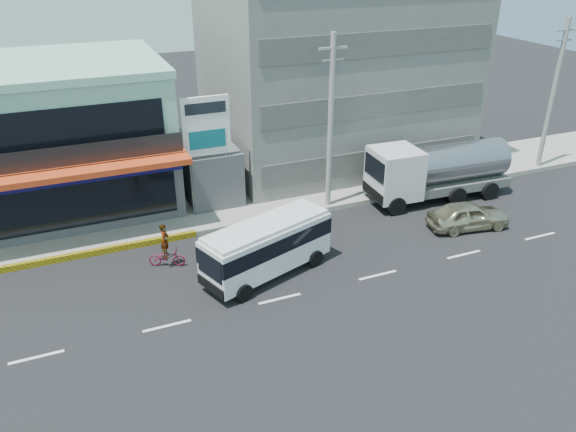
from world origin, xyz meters
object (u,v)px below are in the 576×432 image
at_px(billboard, 207,133).
at_px(tanker_truck, 434,170).
at_px(satellite_dish, 208,145).
at_px(minibus, 267,244).
at_px(utility_pole_far, 553,95).
at_px(concrete_building, 334,59).
at_px(shop_building, 57,140).
at_px(utility_pole_near, 330,124).
at_px(motorcycle_rider, 166,252).
at_px(sedan, 468,215).

height_order(billboard, tanker_truck, billboard).
height_order(satellite_dish, minibus, satellite_dish).
bearing_deg(utility_pole_far, satellite_dish, 170.71).
relative_size(concrete_building, satellite_dish, 10.67).
relative_size(shop_building, utility_pole_near, 1.24).
relative_size(satellite_dish, motorcycle_rider, 0.66).
relative_size(minibus, tanker_truck, 0.76).
relative_size(satellite_dish, minibus, 0.22).
bearing_deg(utility_pole_far, concrete_building, 147.65).
height_order(shop_building, utility_pole_far, utility_pole_far).
height_order(utility_pole_far, motorcycle_rider, utility_pole_far).
relative_size(billboard, tanker_truck, 0.77).
xyz_separation_m(shop_building, minibus, (8.23, -11.80, -2.39)).
distance_m(tanker_truck, motorcycle_rider, 16.60).
bearing_deg(utility_pole_far, tanker_truck, -173.23).
relative_size(shop_building, billboard, 1.80).
bearing_deg(minibus, motorcycle_rider, 149.10).
bearing_deg(utility_pole_far, minibus, -166.44).
bearing_deg(billboard, concrete_building, 28.92).
bearing_deg(satellite_dish, motorcycle_rider, -122.34).
bearing_deg(concrete_building, utility_pole_far, -32.35).
height_order(utility_pole_far, minibus, utility_pole_far).
height_order(shop_building, minibus, shop_building).
height_order(concrete_building, billboard, concrete_building).
distance_m(concrete_building, tanker_truck, 10.43).
xyz_separation_m(billboard, utility_pole_far, (22.50, -1.80, 0.22)).
xyz_separation_m(utility_pole_far, minibus, (-21.77, -5.25, -3.55)).
distance_m(shop_building, minibus, 14.58).
bearing_deg(concrete_building, minibus, -127.24).
xyz_separation_m(minibus, sedan, (11.77, 0.17, -0.85)).
bearing_deg(billboard, minibus, -84.07).
height_order(utility_pole_far, sedan, utility_pole_far).
relative_size(sedan, tanker_truck, 0.50).
distance_m(minibus, sedan, 11.80).
xyz_separation_m(satellite_dish, tanker_truck, (12.48, -4.73, -1.71)).
distance_m(shop_building, billboard, 8.92).
relative_size(utility_pole_far, sedan, 2.26).
bearing_deg(utility_pole_far, billboard, 175.43).
height_order(utility_pole_near, sedan, utility_pole_near).
height_order(satellite_dish, tanker_truck, satellite_dish).
bearing_deg(sedan, minibus, 99.92).
distance_m(shop_building, satellite_dish, 8.54).
distance_m(concrete_building, sedan, 14.28).
bearing_deg(shop_building, billboard, -32.32).
bearing_deg(sedan, concrete_building, 18.07).
bearing_deg(sedan, utility_pole_far, -53.94).
bearing_deg(tanker_truck, sedan, -96.94).
bearing_deg(satellite_dish, utility_pole_far, -9.29).
distance_m(shop_building, utility_pole_far, 30.73).
bearing_deg(satellite_dish, shop_building, 159.79).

